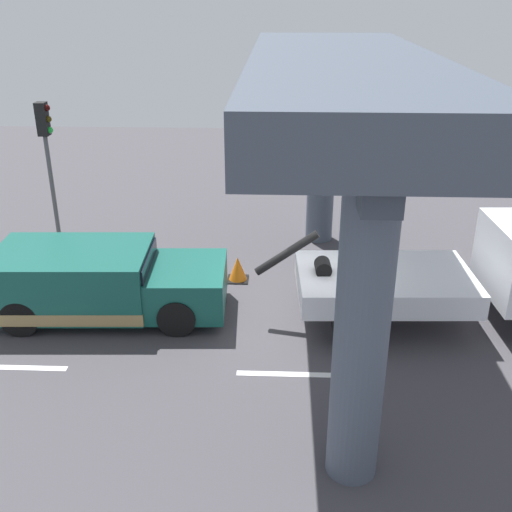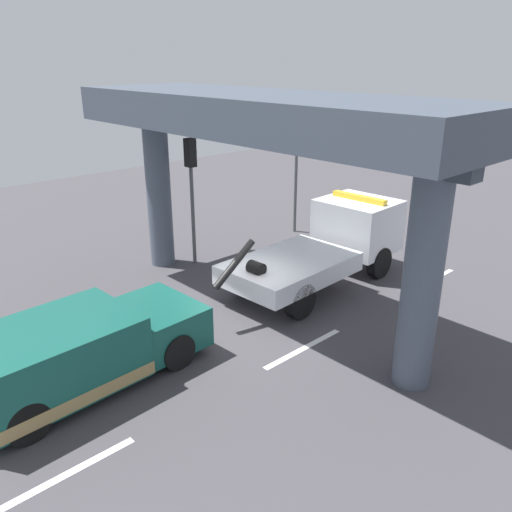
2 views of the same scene
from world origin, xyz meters
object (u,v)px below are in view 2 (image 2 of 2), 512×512
Objects in this scene: towed_van_green at (77,353)px; traffic_cone_orange at (154,302)px; tow_truck_white at (331,243)px; traffic_light_mid at (297,154)px; traffic_light_far at (192,174)px.

towed_van_green is 3.58m from traffic_cone_orange.
traffic_cone_orange is (-5.34, 1.80, -0.90)m from tow_truck_white.
traffic_light_mid is at bearing 15.45° from traffic_cone_orange.
traffic_light_mid reaches higher than traffic_cone_orange.
towed_van_green is 8.20× the size of traffic_cone_orange.
towed_van_green is at bearing -148.86° from traffic_cone_orange.
traffic_cone_orange is at bearing -164.55° from traffic_light_mid.
traffic_light_far is 6.53× the size of traffic_cone_orange.
towed_van_green is at bearing -146.37° from traffic_light_far.
traffic_light_far is (6.12, 4.07, 2.29)m from towed_van_green.
traffic_light_mid is at bearing 20.10° from towed_van_green.
traffic_cone_orange is (-8.08, -2.23, -2.81)m from traffic_light_mid.
traffic_light_far is at bearing 119.32° from tow_truck_white.
tow_truck_white is 8.39m from towed_van_green.
traffic_light_mid is 6.65× the size of traffic_cone_orange.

